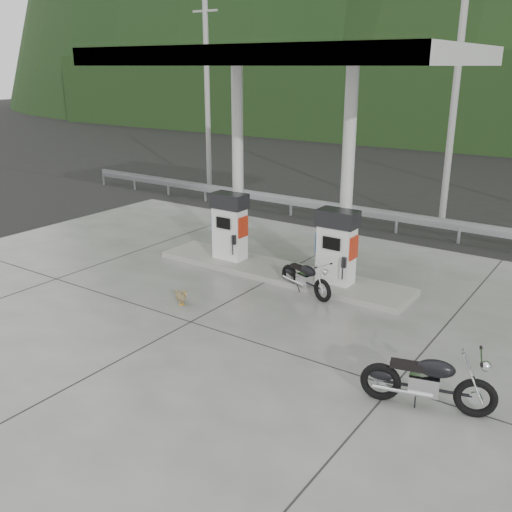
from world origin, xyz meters
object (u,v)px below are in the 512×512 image
Objects in this scene: gas_pump_left at (230,226)px; gas_pump_right at (336,247)px; motorcycle_left at (306,278)px; duck at (181,297)px; motorcycle_right at (428,382)px.

gas_pump_right is at bearing 0.00° from gas_pump_left.
gas_pump_right is (3.20, 0.00, 0.00)m from gas_pump_left.
duck is (-2.01, -2.17, -0.21)m from motorcycle_left.
motorcycle_right is at bearing -46.88° from gas_pump_right.
gas_pump_left is 1.10× the size of motorcycle_left.
duck is at bearing 156.33° from motorcycle_right.
gas_pump_left is 3.67× the size of duck.
gas_pump_right reaches higher than duck.
motorcycle_right is (6.75, -3.79, -0.59)m from gas_pump_left.
gas_pump_left is at bearing 128.85° from duck.
motorcycle_left is 3.33× the size of duck.
duck is (-2.42, -2.89, -0.87)m from gas_pump_right.
motorcycle_left is at bearing -14.55° from gas_pump_left.
motorcycle_right is at bearing 15.12° from duck.
motorcycle_left is at bearing 127.16° from motorcycle_right.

